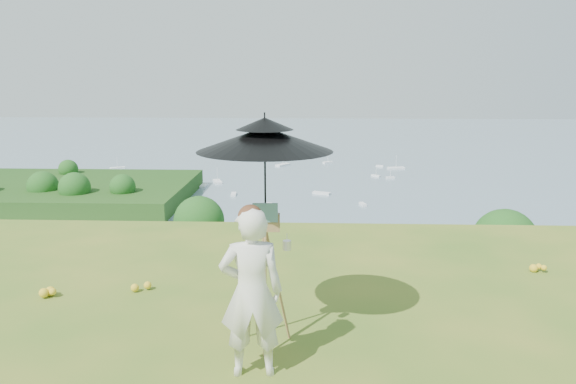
# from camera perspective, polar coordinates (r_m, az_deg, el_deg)

# --- Properties ---
(shoreline_tier) EXTENTS (170.00, 28.00, 8.00)m
(shoreline_tier) POSITION_cam_1_polar(r_m,az_deg,el_deg) (87.58, 1.37, -14.28)
(shoreline_tier) COLOR #71655A
(shoreline_tier) RESTS_ON bay_water
(bay_water) EXTENTS (700.00, 700.00, 0.00)m
(bay_water) POSITION_cam_1_polar(r_m,az_deg,el_deg) (246.26, 2.06, 3.44)
(bay_water) COLOR slate
(bay_water) RESTS_ON ground
(peninsula) EXTENTS (90.00, 60.00, 12.00)m
(peninsula) POSITION_cam_1_polar(r_m,az_deg,el_deg) (178.72, -22.92, 0.82)
(peninsula) COLOR #123B10
(peninsula) RESTS_ON bay_water
(slope_trees) EXTENTS (110.00, 50.00, 6.00)m
(slope_trees) POSITION_cam_1_polar(r_m,az_deg,el_deg) (42.44, 0.52, -12.82)
(slope_trees) COLOR #1A5519
(slope_trees) RESTS_ON forest_slope
(harbor_town) EXTENTS (110.00, 22.00, 5.00)m
(harbor_town) POSITION_cam_1_polar(r_m,az_deg,el_deg) (84.90, 1.39, -10.35)
(harbor_town) COLOR silver
(harbor_town) RESTS_ON shoreline_tier
(moored_boats) EXTENTS (140.00, 140.00, 0.70)m
(moored_boats) POSITION_cam_1_polar(r_m,az_deg,el_deg) (169.04, -2.34, -0.43)
(moored_boats) COLOR white
(moored_boats) RESTS_ON bay_water
(painter) EXTENTS (0.65, 0.46, 1.65)m
(painter) POSITION_cam_1_polar(r_m,az_deg,el_deg) (5.35, -3.74, -10.15)
(painter) COLOR silver
(painter) RESTS_ON ground
(field_easel) EXTENTS (0.62, 0.62, 1.56)m
(field_easel) POSITION_cam_1_polar(r_m,az_deg,el_deg) (5.92, -2.26, -8.38)
(field_easel) COLOR olive
(field_easel) RESTS_ON ground
(sun_umbrella) EXTENTS (1.41, 1.41, 1.18)m
(sun_umbrella) POSITION_cam_1_polar(r_m,az_deg,el_deg) (5.66, -2.35, 2.14)
(sun_umbrella) COLOR black
(sun_umbrella) RESTS_ON field_easel
(painter_cap) EXTENTS (0.22, 0.27, 0.10)m
(painter_cap) POSITION_cam_1_polar(r_m,az_deg,el_deg) (5.11, -3.85, -2.01)
(painter_cap) COLOR #D87788
(painter_cap) RESTS_ON painter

